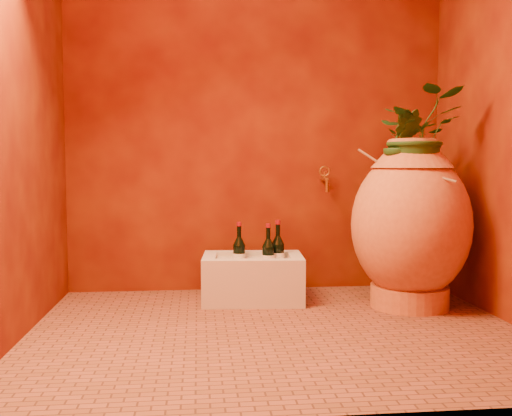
{
  "coord_description": "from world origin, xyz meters",
  "views": [
    {
      "loc": [
        -0.39,
        -2.82,
        0.84
      ],
      "look_at": [
        -0.07,
        0.35,
        0.6
      ],
      "focal_mm": 40.0,
      "sensor_mm": 36.0,
      "label": 1
    }
  ],
  "objects": [
    {
      "name": "plant_side",
      "position": [
        0.77,
        0.36,
        0.96
      ],
      "size": [
        0.26,
        0.23,
        0.39
      ],
      "primitive_type": "imported",
      "rotation": [
        0.0,
        0.0,
        -0.32
      ],
      "color": "#1D4518",
      "rests_on": "amphora"
    },
    {
      "name": "wall_left",
      "position": [
        -1.25,
        0.0,
        1.25
      ],
      "size": [
        0.02,
        2.0,
        2.5
      ],
      "primitive_type": "cube",
      "color": "#4F0904",
      "rests_on": "ground"
    },
    {
      "name": "stone_basin",
      "position": [
        -0.06,
        0.65,
        0.14
      ],
      "size": [
        0.64,
        0.46,
        0.29
      ],
      "rotation": [
        0.0,
        0.0,
        -0.07
      ],
      "color": "beige",
      "rests_on": "floor"
    },
    {
      "name": "amphora",
      "position": [
        0.85,
        0.4,
        0.49
      ],
      "size": [
        0.9,
        0.9,
        0.99
      ],
      "rotation": [
        0.0,
        0.0,
        0.38
      ],
      "color": "#CD7639",
      "rests_on": "floor"
    },
    {
      "name": "floor",
      "position": [
        0.0,
        0.0,
        0.0
      ],
      "size": [
        2.5,
        2.5,
        0.0
      ],
      "primitive_type": "plane",
      "color": "brown",
      "rests_on": "ground"
    },
    {
      "name": "wine_bottle_a",
      "position": [
        0.1,
        0.68,
        0.28
      ],
      "size": [
        0.08,
        0.08,
        0.34
      ],
      "color": "black",
      "rests_on": "stone_basin"
    },
    {
      "name": "wine_bottle_c",
      "position": [
        0.03,
        0.64,
        0.27
      ],
      "size": [
        0.08,
        0.08,
        0.32
      ],
      "color": "black",
      "rests_on": "stone_basin"
    },
    {
      "name": "wall_tap",
      "position": [
        0.45,
        0.91,
        0.76
      ],
      "size": [
        0.07,
        0.16,
        0.17
      ],
      "color": "#AD7A28",
      "rests_on": "wall_back"
    },
    {
      "name": "plant_main",
      "position": [
        0.87,
        0.39,
        1.01
      ],
      "size": [
        0.5,
        0.44,
        0.53
      ],
      "primitive_type": "imported",
      "rotation": [
        0.0,
        0.0,
        0.05
      ],
      "color": "#1D4518",
      "rests_on": "amphora"
    },
    {
      "name": "wine_bottle_b",
      "position": [
        -0.14,
        0.71,
        0.27
      ],
      "size": [
        0.08,
        0.08,
        0.33
      ],
      "color": "black",
      "rests_on": "stone_basin"
    },
    {
      "name": "wall_back",
      "position": [
        0.0,
        1.0,
        1.25
      ],
      "size": [
        2.5,
        0.02,
        2.5
      ],
      "primitive_type": "cube",
      "color": "#4F0904",
      "rests_on": "ground"
    }
  ]
}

